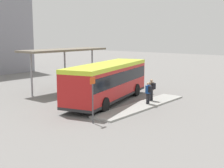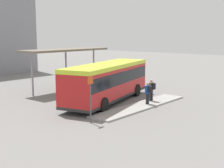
{
  "view_description": "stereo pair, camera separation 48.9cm",
  "coord_description": "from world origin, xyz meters",
  "px_view_note": "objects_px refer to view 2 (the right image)",
  "views": [
    {
      "loc": [
        -18.71,
        -15.33,
        5.32
      ],
      "look_at": [
        0.51,
        0.0,
        1.37
      ],
      "focal_mm": 50.0,
      "sensor_mm": 36.0,
      "label": 1
    },
    {
      "loc": [
        -18.4,
        -15.71,
        5.32
      ],
      "look_at": [
        0.51,
        0.0,
        1.37
      ],
      "focal_mm": 50.0,
      "sensor_mm": 36.0,
      "label": 2
    }
  ],
  "objects_px": {
    "city_bus": "(108,80)",
    "potted_planter_far_side": "(70,86)",
    "pedestrian_companion": "(148,92)",
    "bicycle_blue": "(129,82)",
    "platform_sign": "(91,98)",
    "pedestrian_waiting": "(152,89)",
    "bicycle_black": "(134,83)",
    "potted_planter_near_shelter": "(100,82)"
  },
  "relations": [
    {
      "from": "city_bus",
      "to": "potted_planter_far_side",
      "type": "distance_m",
      "value": 4.6
    },
    {
      "from": "potted_planter_far_side",
      "to": "pedestrian_companion",
      "type": "bearing_deg",
      "value": -84.48
    },
    {
      "from": "bicycle_blue",
      "to": "platform_sign",
      "type": "xyz_separation_m",
      "value": [
        -12.61,
        -6.57,
        1.2
      ]
    },
    {
      "from": "city_bus",
      "to": "pedestrian_waiting",
      "type": "distance_m",
      "value": 3.5
    },
    {
      "from": "bicycle_blue",
      "to": "platform_sign",
      "type": "height_order",
      "value": "platform_sign"
    },
    {
      "from": "city_bus",
      "to": "bicycle_black",
      "type": "height_order",
      "value": "city_bus"
    },
    {
      "from": "pedestrian_companion",
      "to": "platform_sign",
      "type": "xyz_separation_m",
      "value": [
        -6.11,
        0.08,
        0.49
      ]
    },
    {
      "from": "platform_sign",
      "to": "city_bus",
      "type": "bearing_deg",
      "value": 30.72
    },
    {
      "from": "bicycle_blue",
      "to": "platform_sign",
      "type": "bearing_deg",
      "value": 122.26
    },
    {
      "from": "bicycle_blue",
      "to": "potted_planter_near_shelter",
      "type": "bearing_deg",
      "value": 81.67
    },
    {
      "from": "bicycle_blue",
      "to": "potted_planter_far_side",
      "type": "bearing_deg",
      "value": 86.66
    },
    {
      "from": "potted_planter_far_side",
      "to": "platform_sign",
      "type": "xyz_separation_m",
      "value": [
        -5.37,
        -7.6,
        0.81
      ]
    },
    {
      "from": "pedestrian_waiting",
      "to": "platform_sign",
      "type": "distance_m",
      "value": 7.26
    },
    {
      "from": "pedestrian_waiting",
      "to": "bicycle_blue",
      "type": "bearing_deg",
      "value": -34.65
    },
    {
      "from": "potted_planter_far_side",
      "to": "platform_sign",
      "type": "height_order",
      "value": "platform_sign"
    },
    {
      "from": "city_bus",
      "to": "platform_sign",
      "type": "distance_m",
      "value": 6.1
    },
    {
      "from": "city_bus",
      "to": "bicycle_black",
      "type": "bearing_deg",
      "value": 5.92
    },
    {
      "from": "pedestrian_waiting",
      "to": "bicycle_black",
      "type": "height_order",
      "value": "pedestrian_waiting"
    },
    {
      "from": "pedestrian_waiting",
      "to": "potted_planter_near_shelter",
      "type": "height_order",
      "value": "pedestrian_waiting"
    },
    {
      "from": "bicycle_blue",
      "to": "platform_sign",
      "type": "distance_m",
      "value": 14.27
    },
    {
      "from": "potted_planter_near_shelter",
      "to": "platform_sign",
      "type": "xyz_separation_m",
      "value": [
        -9.12,
        -7.38,
        0.84
      ]
    },
    {
      "from": "pedestrian_waiting",
      "to": "potted_planter_far_side",
      "type": "xyz_separation_m",
      "value": [
        -1.87,
        7.28,
        -0.35
      ]
    },
    {
      "from": "potted_planter_far_side",
      "to": "potted_planter_near_shelter",
      "type": "bearing_deg",
      "value": -3.3
    },
    {
      "from": "pedestrian_waiting",
      "to": "bicycle_blue",
      "type": "height_order",
      "value": "pedestrian_waiting"
    },
    {
      "from": "potted_planter_near_shelter",
      "to": "platform_sign",
      "type": "height_order",
      "value": "platform_sign"
    },
    {
      "from": "city_bus",
      "to": "bicycle_blue",
      "type": "bearing_deg",
      "value": 10.89
    },
    {
      "from": "pedestrian_waiting",
      "to": "platform_sign",
      "type": "xyz_separation_m",
      "value": [
        -7.24,
        -0.32,
        0.46
      ]
    },
    {
      "from": "bicycle_black",
      "to": "pedestrian_companion",
      "type": "bearing_deg",
      "value": -53.99
    },
    {
      "from": "pedestrian_companion",
      "to": "platform_sign",
      "type": "bearing_deg",
      "value": 91.13
    },
    {
      "from": "potted_planter_near_shelter",
      "to": "potted_planter_far_side",
      "type": "xyz_separation_m",
      "value": [
        -3.75,
        0.22,
        0.03
      ]
    },
    {
      "from": "bicycle_black",
      "to": "bicycle_blue",
      "type": "xyz_separation_m",
      "value": [
        -0.02,
        0.74,
        0.02
      ]
    },
    {
      "from": "bicycle_black",
      "to": "potted_planter_near_shelter",
      "type": "bearing_deg",
      "value": -120.02
    },
    {
      "from": "pedestrian_waiting",
      "to": "pedestrian_companion",
      "type": "bearing_deg",
      "value": 115.59
    },
    {
      "from": "pedestrian_waiting",
      "to": "potted_planter_far_side",
      "type": "distance_m",
      "value": 7.52
    },
    {
      "from": "pedestrian_companion",
      "to": "bicycle_blue",
      "type": "distance_m",
      "value": 9.32
    },
    {
      "from": "bicycle_black",
      "to": "potted_planter_far_side",
      "type": "distance_m",
      "value": 7.48
    },
    {
      "from": "bicycle_blue",
      "to": "potted_planter_near_shelter",
      "type": "distance_m",
      "value": 3.6
    },
    {
      "from": "city_bus",
      "to": "pedestrian_companion",
      "type": "distance_m",
      "value": 3.39
    },
    {
      "from": "pedestrian_companion",
      "to": "bicycle_black",
      "type": "bearing_deg",
      "value": -45.89
    },
    {
      "from": "bicycle_blue",
      "to": "potted_planter_far_side",
      "type": "xyz_separation_m",
      "value": [
        -7.24,
        1.03,
        0.39
      ]
    },
    {
      "from": "potted_planter_near_shelter",
      "to": "pedestrian_waiting",
      "type": "bearing_deg",
      "value": -104.87
    },
    {
      "from": "pedestrian_companion",
      "to": "potted_planter_near_shelter",
      "type": "xyz_separation_m",
      "value": [
        3.0,
        7.46,
        -0.34
      ]
    }
  ]
}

